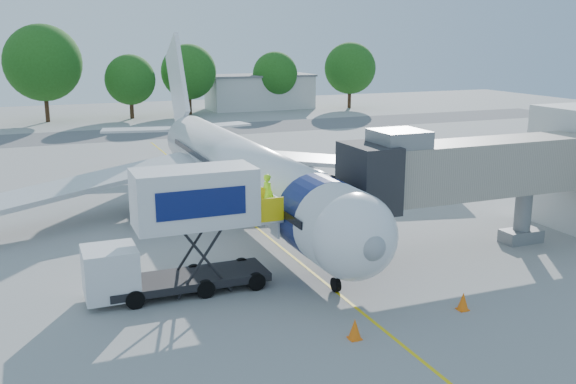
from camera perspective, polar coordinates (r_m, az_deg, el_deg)
name	(u,v)px	position (r m, az deg, el deg)	size (l,w,h in m)	color
ground	(263,232)	(36.97, -2.28, -3.60)	(160.00, 160.00, 0.00)	#989895
guidance_line	(263,232)	(36.97, -2.28, -3.60)	(0.15, 70.00, 0.01)	yellow
taxiway_strip	(140,134)	(76.97, -13.01, 5.09)	(120.00, 10.00, 0.01)	#59595B
aircraft	(240,169)	(40.03, -4.32, 2.06)	(34.17, 37.73, 11.35)	white
jet_bridge	(457,171)	(33.60, 14.79, 1.84)	(13.90, 3.20, 6.60)	gray
catering_hiloader	(181,232)	(28.06, -9.52, -3.51)	(8.50, 2.44, 5.50)	black
ground_tug	(434,364)	(21.62, 12.83, -14.71)	(4.23, 3.13, 1.52)	silver
safety_cone_a	(463,302)	(27.64, 15.30, -9.37)	(0.48, 0.48, 0.76)	orange
safety_cone_b	(355,329)	(24.43, 5.95, -12.04)	(0.51, 0.51, 0.80)	orange
outbuilding_right	(260,92)	(101.45, -2.51, 8.91)	(16.40, 7.40, 5.30)	beige
tree_c	(43,63)	(90.64, -20.95, 10.67)	(9.94, 9.94, 12.67)	#382314
tree_d	(130,80)	(91.24, -13.86, 9.67)	(6.84, 6.84, 8.72)	#382314
tree_e	(189,72)	(94.37, -8.82, 10.50)	(7.88, 7.88, 10.04)	#382314
tree_f	(275,74)	(100.36, -1.15, 10.41)	(6.93, 6.93, 8.83)	#382314
tree_g	(350,68)	(102.71, 5.53, 10.90)	(8.02, 8.02, 10.22)	#382314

